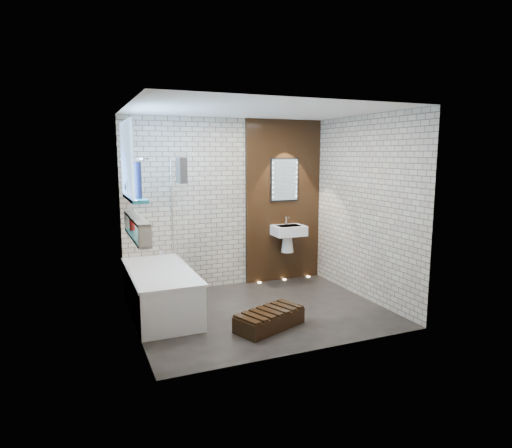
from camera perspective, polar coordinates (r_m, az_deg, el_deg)
name	(u,v)px	position (r m, az deg, el deg)	size (l,w,h in m)	color
ground	(260,311)	(5.96, 0.57, -11.19)	(3.20, 3.20, 0.00)	black
room_shell	(261,214)	(5.64, 0.59, 1.28)	(3.24, 3.20, 2.60)	tan
walnut_panel	(283,201)	(7.18, 3.55, 2.95)	(1.30, 0.06, 2.60)	black
clerestory_window	(129,168)	(5.53, -16.14, 7.01)	(0.18, 1.00, 0.94)	#7FADE0
display_niche	(137,228)	(5.40, -15.16, -0.47)	(0.14, 1.30, 0.26)	teal
bathtub	(161,291)	(5.94, -12.24, -8.50)	(0.79, 1.74, 0.70)	white
bath_screen	(178,211)	(6.22, -10.07, 1.69)	(0.01, 0.78, 1.40)	white
towel	(181,170)	(5.89, -9.60, 6.86)	(0.10, 0.26, 0.33)	black
shower_head	(143,159)	(6.15, -14.33, 8.19)	(0.18, 0.18, 0.02)	silver
washbasin	(288,234)	(7.08, 4.21, -1.32)	(0.50, 0.36, 0.58)	white
led_mirror	(285,180)	(7.12, 3.72, 5.72)	(0.50, 0.02, 0.70)	black
walnut_step	(269,320)	(5.41, 1.74, -12.30)	(0.86, 0.38, 0.19)	black
niche_bottles	(134,227)	(5.63, -15.45, -0.38)	(0.07, 0.84, 0.16)	maroon
sill_vases	(135,185)	(5.60, -15.40, 4.89)	(0.22, 0.52, 0.42)	#141837
floor_uplights	(284,279)	(7.37, 3.70, -7.16)	(0.96, 0.06, 0.01)	#FFD899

